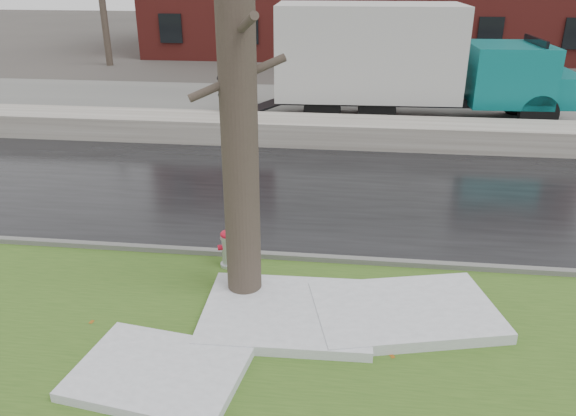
# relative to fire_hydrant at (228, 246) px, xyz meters

# --- Properties ---
(ground) EXTENTS (120.00, 120.00, 0.00)m
(ground) POSITION_rel_fire_hydrant_xyz_m (0.58, -0.60, -0.44)
(ground) COLOR #47423D
(ground) RESTS_ON ground
(verge) EXTENTS (60.00, 4.50, 0.04)m
(verge) POSITION_rel_fire_hydrant_xyz_m (0.58, -1.85, -0.42)
(verge) COLOR #32521B
(verge) RESTS_ON ground
(road) EXTENTS (60.00, 7.00, 0.03)m
(road) POSITION_rel_fire_hydrant_xyz_m (0.58, 3.90, -0.43)
(road) COLOR black
(road) RESTS_ON ground
(parking_lot) EXTENTS (60.00, 9.00, 0.03)m
(parking_lot) POSITION_rel_fire_hydrant_xyz_m (0.58, 12.40, -0.43)
(parking_lot) COLOR slate
(parking_lot) RESTS_ON ground
(curb) EXTENTS (60.00, 0.15, 0.14)m
(curb) POSITION_rel_fire_hydrant_xyz_m (0.58, 0.40, -0.37)
(curb) COLOR slate
(curb) RESTS_ON ground
(snowbank) EXTENTS (60.00, 1.60, 0.75)m
(snowbank) POSITION_rel_fire_hydrant_xyz_m (0.58, 8.10, -0.07)
(snowbank) COLOR #BBB5AB
(snowbank) RESTS_ON ground
(bg_tree_left) EXTENTS (1.40, 1.62, 6.50)m
(bg_tree_left) POSITION_rel_fire_hydrant_xyz_m (-11.42, 21.40, 2.89)
(bg_tree_left) COLOR brown
(bg_tree_left) RESTS_ON ground
(fire_hydrant) EXTENTS (0.37, 0.35, 0.75)m
(fire_hydrant) POSITION_rel_fire_hydrant_xyz_m (0.00, 0.00, 0.00)
(fire_hydrant) COLOR #AEB1B6
(fire_hydrant) RESTS_ON verge
(tree) EXTENTS (1.39, 1.59, 7.04)m
(tree) POSITION_rel_fire_hydrant_xyz_m (0.49, -0.92, 3.15)
(tree) COLOR brown
(tree) RESTS_ON verge
(box_truck) EXTENTS (11.93, 3.19, 3.96)m
(box_truck) POSITION_rel_fire_hydrant_xyz_m (3.79, 11.15, 1.66)
(box_truck) COLOR black
(box_truck) RESTS_ON ground
(worker) EXTENTS (0.68, 0.54, 1.62)m
(worker) POSITION_rel_fire_hydrant_xyz_m (-1.97, 8.70, 1.12)
(worker) COLOR black
(worker) RESTS_ON snowbank
(snow_patch_near) EXTENTS (2.65, 2.07, 0.16)m
(snow_patch_near) POSITION_rel_fire_hydrant_xyz_m (1.27, -1.51, -0.32)
(snow_patch_near) COLOR silver
(snow_patch_near) RESTS_ON verge
(snow_patch_far) EXTENTS (2.41, 1.91, 0.14)m
(snow_patch_far) POSITION_rel_fire_hydrant_xyz_m (-0.27, -3.10, -0.33)
(snow_patch_far) COLOR silver
(snow_patch_far) RESTS_ON verge
(snow_patch_side) EXTENTS (3.15, 2.42, 0.18)m
(snow_patch_side) POSITION_rel_fire_hydrant_xyz_m (3.12, -1.27, -0.31)
(snow_patch_side) COLOR silver
(snow_patch_side) RESTS_ON verge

